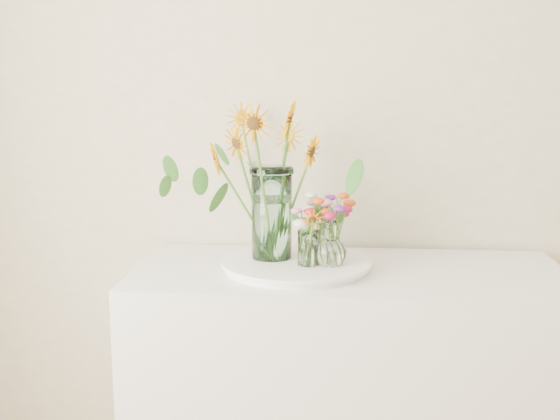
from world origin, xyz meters
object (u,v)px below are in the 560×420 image
object	(u,v)px
mason_jar	(272,213)
small_vase_b	(331,243)
small_vase_a	(308,248)
small_vase_c	(328,238)
counter	(346,398)
tray	(296,265)

from	to	relation	value
mason_jar	small_vase_b	distance (m)	0.22
mason_jar	small_vase_b	world-z (taller)	mason_jar
small_vase_a	small_vase_c	distance (m)	0.18
counter	small_vase_a	xyz separation A→B (m)	(-0.13, -0.07, 0.53)
tray	mason_jar	size ratio (longest dim) A/B	1.52
small_vase_a	small_vase_c	world-z (taller)	small_vase_a
small_vase_a	small_vase_c	xyz separation A→B (m)	(0.06, 0.17, -0.01)
small_vase_b	counter	bearing A→B (deg)	42.35
small_vase_a	small_vase_b	world-z (taller)	small_vase_b
counter	small_vase_c	size ratio (longest dim) A/B	13.12
tray	small_vase_c	bearing A→B (deg)	47.92
mason_jar	small_vase_c	xyz separation A→B (m)	(0.18, 0.09, -0.10)
small_vase_a	small_vase_b	size ratio (longest dim) A/B	0.79
mason_jar	small_vase_c	bearing A→B (deg)	25.08
tray	mason_jar	world-z (taller)	mason_jar
counter	tray	bearing A→B (deg)	-176.78
small_vase_a	counter	bearing A→B (deg)	27.18
tray	small_vase_a	xyz separation A→B (m)	(0.04, -0.06, 0.07)
small_vase_b	small_vase_c	xyz separation A→B (m)	(-0.01, 0.16, -0.02)
mason_jar	counter	bearing A→B (deg)	-3.75
counter	small_vase_b	world-z (taller)	small_vase_b
small_vase_a	small_vase_b	bearing A→B (deg)	10.22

